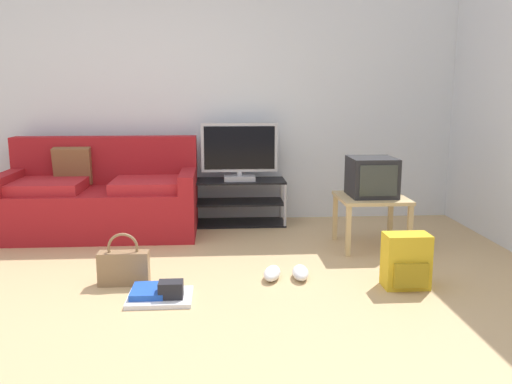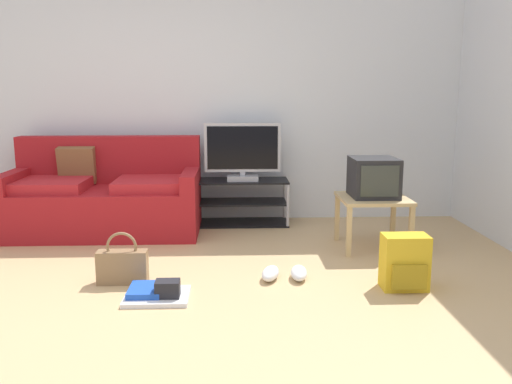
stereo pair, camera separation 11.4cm
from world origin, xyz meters
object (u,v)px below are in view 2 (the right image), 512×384
at_px(couch, 105,198).
at_px(side_table, 373,204).
at_px(tv_stand, 243,202).
at_px(handbag, 122,265).
at_px(flat_tv, 243,152).
at_px(crt_tv, 374,177).
at_px(sneakers_pair, 285,273).
at_px(backpack, 405,263).
at_px(floor_tray, 156,293).

distance_m(couch, side_table, 2.57).
relative_size(tv_stand, handbag, 2.45).
bearing_deg(couch, tv_stand, 11.20).
bearing_deg(handbag, side_table, 22.12).
height_order(couch, flat_tv, flat_tv).
relative_size(crt_tv, sneakers_pair, 1.11).
distance_m(crt_tv, backpack, 1.12).
distance_m(tv_stand, side_table, 1.47).
distance_m(crt_tv, handbag, 2.25).
xyz_separation_m(tv_stand, backpack, (1.10, -1.94, -0.04)).
xyz_separation_m(tv_stand, floor_tray, (-0.61, -2.06, -0.19)).
relative_size(couch, backpack, 4.69).
bearing_deg(side_table, backpack, -91.55).
distance_m(flat_tv, floor_tray, 2.24).
relative_size(side_table, handbag, 1.54).
distance_m(side_table, handbag, 2.20).
xyz_separation_m(side_table, handbag, (-2.03, -0.82, -0.26)).
relative_size(flat_tv, crt_tv, 1.87).
xyz_separation_m(tv_stand, crt_tv, (1.13, -0.90, 0.40)).
distance_m(crt_tv, sneakers_pair, 1.31).
bearing_deg(sneakers_pair, flat_tv, 99.47).
xyz_separation_m(side_table, sneakers_pair, (-0.85, -0.79, -0.35)).
bearing_deg(flat_tv, couch, -169.72).
bearing_deg(couch, crt_tv, -14.39).
bearing_deg(couch, floor_tray, -67.59).
distance_m(side_table, floor_tray, 2.11).
bearing_deg(backpack, side_table, 112.05).
distance_m(handbag, floor_tray, 0.43).
distance_m(couch, sneakers_pair, 2.20).
bearing_deg(floor_tray, handbag, 132.04).
relative_size(tv_stand, flat_tv, 1.21).
xyz_separation_m(flat_tv, handbag, (-0.90, -1.72, -0.62)).
xyz_separation_m(flat_tv, floor_tray, (-0.61, -2.03, -0.71)).
height_order(couch, side_table, couch).
bearing_deg(handbag, backpack, -5.51).
bearing_deg(crt_tv, couch, 165.61).
distance_m(couch, tv_stand, 1.38).
distance_m(couch, crt_tv, 2.58).
relative_size(couch, flat_tv, 2.35).
xyz_separation_m(couch, handbag, (0.46, -1.48, -0.21)).
bearing_deg(couch, side_table, -14.74).
distance_m(handbag, sneakers_pair, 1.18).
height_order(backpack, handbag, backpack).
xyz_separation_m(couch, side_table, (2.48, -0.65, 0.05)).
distance_m(flat_tv, crt_tv, 1.44).
height_order(crt_tv, floor_tray, crt_tv).
bearing_deg(handbag, couch, 107.15).
relative_size(couch, side_table, 3.11).
relative_size(crt_tv, backpack, 1.07).
distance_m(couch, flat_tv, 1.44).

